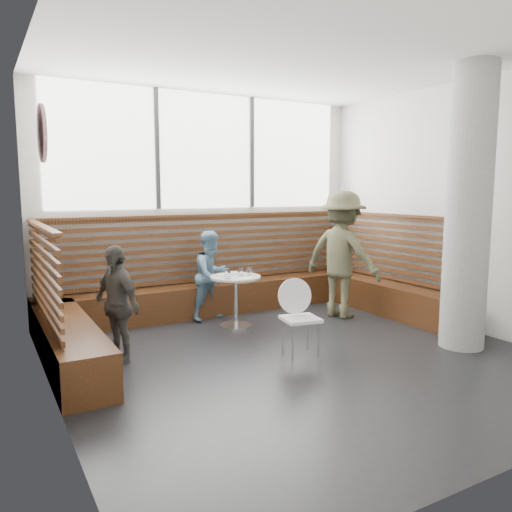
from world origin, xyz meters
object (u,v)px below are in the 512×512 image
concrete_column (468,209)px  adult_man (342,255)px  child_back (212,275)px  cafe_table (236,290)px  cafe_chair (297,311)px  child_left (117,304)px

concrete_column → adult_man: size_ratio=1.78×
concrete_column → child_back: (-2.02, 2.56, -0.98)m
cafe_table → child_back: 0.54m
cafe_chair → child_left: size_ratio=0.67×
concrete_column → adult_man: 1.95m
adult_man → child_left: bearing=75.6°
cafe_table → cafe_chair: cafe_chair is taller
child_left → cafe_table: bearing=90.7°
concrete_column → cafe_table: bearing=133.0°
cafe_table → cafe_chair: (0.09, -1.32, -0.00)m
concrete_column → cafe_chair: concrete_column is taller
cafe_table → child_left: 1.82m
concrete_column → adult_man: bearing=100.8°
cafe_table → adult_man: bearing=-9.4°
child_back → child_left: size_ratio=1.00×
cafe_table → child_back: bearing=102.5°
adult_man → child_left: (-3.28, -0.34, -0.28)m
concrete_column → cafe_chair: 2.25m
concrete_column → adult_man: (-0.34, 1.79, -0.70)m
cafe_table → child_left: child_left is taller
cafe_chair → adult_man: 1.86m
adult_man → child_back: (-1.68, 0.77, -0.28)m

